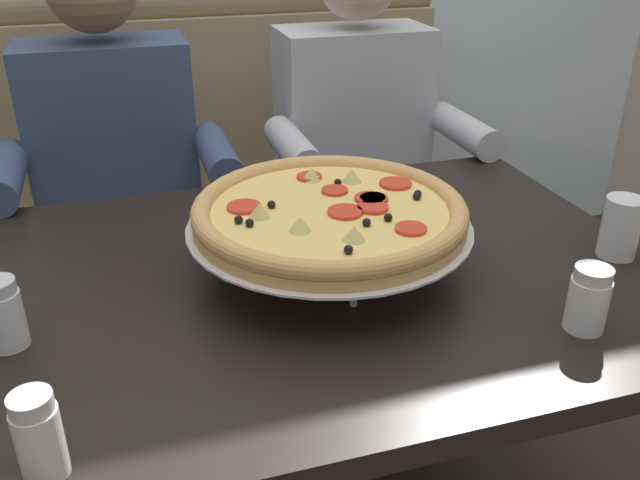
{
  "coord_description": "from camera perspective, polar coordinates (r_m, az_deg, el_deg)",
  "views": [
    {
      "loc": [
        -0.3,
        -0.97,
        1.31
      ],
      "look_at": [
        0.01,
        0.04,
        0.78
      ],
      "focal_mm": 37.74,
      "sensor_mm": 36.0,
      "label": 1
    }
  ],
  "objects": [
    {
      "name": "shaker_pepper_flakes",
      "position": [
        0.82,
        -22.65,
        -15.49
      ],
      "size": [
        0.05,
        0.05,
        0.11
      ],
      "color": "white",
      "rests_on": "dining_table"
    },
    {
      "name": "pizza",
      "position": [
        1.12,
        0.83,
        2.24
      ],
      "size": [
        0.48,
        0.48,
        0.14
      ],
      "color": "silver",
      "rests_on": "dining_table"
    },
    {
      "name": "shaker_parmesan",
      "position": [
        1.06,
        21.74,
        -5.01
      ],
      "size": [
        0.06,
        0.06,
        0.1
      ],
      "color": "white",
      "rests_on": "dining_table"
    },
    {
      "name": "booth_bench",
      "position": [
        2.11,
        -7.22,
        0.78
      ],
      "size": [
        1.43,
        0.78,
        1.13
      ],
      "color": "#998966",
      "rests_on": "ground_plane"
    },
    {
      "name": "drinking_glass",
      "position": [
        1.3,
        24.11,
        0.79
      ],
      "size": [
        0.07,
        0.07,
        0.11
      ],
      "color": "silver",
      "rests_on": "dining_table"
    },
    {
      "name": "diner_right",
      "position": [
        1.83,
        3.81,
        7.39
      ],
      "size": [
        0.54,
        0.64,
        1.27
      ],
      "color": "#2D3342",
      "rests_on": "ground_plane"
    },
    {
      "name": "shaker_oregano",
      "position": [
        1.05,
        -25.2,
        -6.04
      ],
      "size": [
        0.06,
        0.06,
        0.11
      ],
      "color": "white",
      "rests_on": "dining_table"
    },
    {
      "name": "dining_table",
      "position": [
        1.21,
        0.02,
        -6.36
      ],
      "size": [
        1.18,
        0.87,
        0.75
      ],
      "color": "black",
      "rests_on": "ground_plane"
    },
    {
      "name": "diner_left",
      "position": [
        1.72,
        -16.76,
        5.0
      ],
      "size": [
        0.54,
        0.64,
        1.27
      ],
      "color": "#2D3342",
      "rests_on": "ground_plane"
    }
  ]
}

